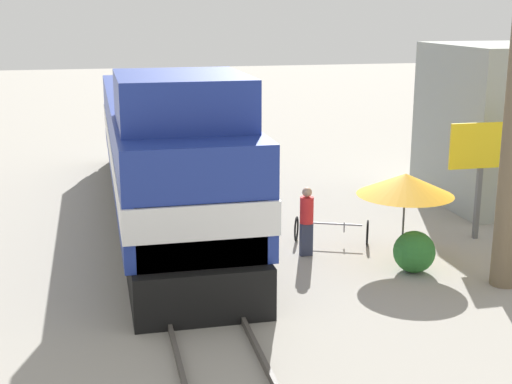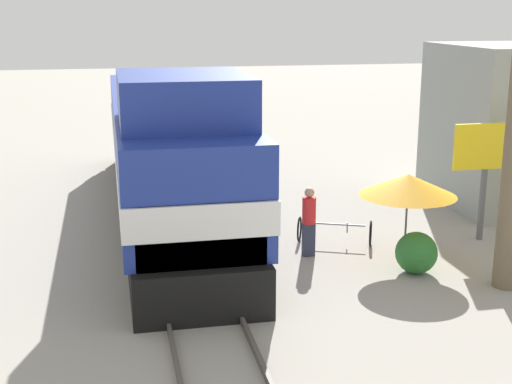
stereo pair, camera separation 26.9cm
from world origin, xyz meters
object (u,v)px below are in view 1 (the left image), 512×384
object	(u,v)px
vendor_umbrella	(405,184)
billboard_sign	(481,154)
locomotive	(165,154)
person_bystander	(307,219)
bicycle	(332,230)

from	to	relation	value
vendor_umbrella	billboard_sign	size ratio (longest dim) A/B	0.74
locomotive	vendor_umbrella	distance (m)	7.19
vendor_umbrella	person_bystander	bearing A→B (deg)	157.88
billboard_sign	bicycle	xyz separation A→B (m)	(-3.90, 0.47, -1.98)
billboard_sign	bicycle	bearing A→B (deg)	173.11
vendor_umbrella	bicycle	size ratio (longest dim) A/B	1.15
locomotive	bicycle	xyz separation A→B (m)	(4.02, -3.23, -1.58)
locomotive	person_bystander	world-z (taller)	locomotive
locomotive	bicycle	distance (m)	5.39
vendor_umbrella	bicycle	world-z (taller)	vendor_umbrella
locomotive	person_bystander	xyz separation A→B (m)	(3.08, -4.01, -0.97)
vendor_umbrella	bicycle	xyz separation A→B (m)	(-1.25, 1.66, -1.58)
vendor_umbrella	billboard_sign	bearing A→B (deg)	24.08
billboard_sign	person_bystander	size ratio (longest dim) A/B	1.79
locomotive	billboard_sign	xyz separation A→B (m)	(7.92, -3.70, 0.40)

